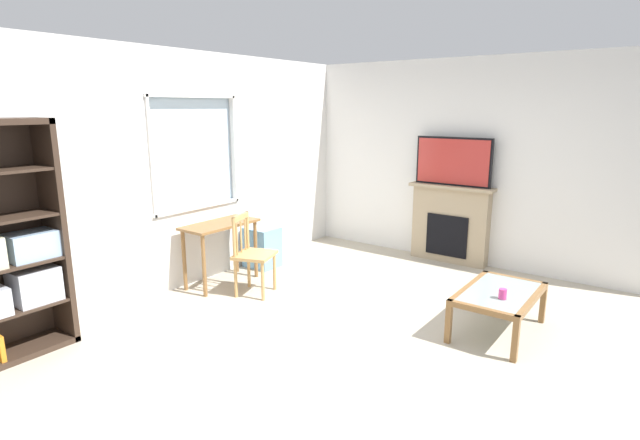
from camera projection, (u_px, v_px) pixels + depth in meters
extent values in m
cube|color=#B2A893|center=(362.00, 333.00, 4.60)|extent=(6.32, 5.77, 0.02)
cube|color=silver|center=(192.00, 245.00, 5.88)|extent=(5.32, 0.12, 0.88)
cube|color=silver|center=(181.00, 72.00, 5.43)|extent=(5.32, 0.12, 0.49)
cube|color=silver|center=(42.00, 167.00, 4.38)|extent=(2.14, 0.12, 1.30)
cube|color=silver|center=(282.00, 145.00, 6.95)|extent=(1.97, 0.12, 1.30)
cube|color=silver|center=(192.00, 153.00, 5.71)|extent=(1.21, 0.02, 1.30)
cube|color=white|center=(199.00, 207.00, 5.81)|extent=(1.27, 0.06, 0.03)
cube|color=white|center=(192.00, 96.00, 5.52)|extent=(1.27, 0.06, 0.03)
cube|color=white|center=(150.00, 157.00, 5.19)|extent=(0.03, 0.06, 1.30)
cube|color=white|center=(234.00, 150.00, 6.14)|extent=(0.03, 0.06, 1.30)
cube|color=silver|center=(473.00, 163.00, 6.43)|extent=(0.12, 4.97, 2.67)
cube|color=#38281E|center=(55.00, 232.00, 4.31)|extent=(0.05, 0.38, 1.96)
cube|color=#38281E|center=(18.00, 352.00, 4.19)|extent=(0.90, 0.38, 0.05)
cube|color=#38281E|center=(11.00, 309.00, 4.10)|extent=(0.85, 0.36, 0.02)
cube|color=#38281E|center=(5.00, 266.00, 4.02)|extent=(0.85, 0.36, 0.02)
cube|color=silver|center=(35.00, 285.00, 4.22)|extent=(0.35, 0.30, 0.29)
cube|color=#9EBCDB|center=(31.00, 245.00, 4.15)|extent=(0.38, 0.28, 0.23)
cube|color=brown|center=(220.00, 224.00, 5.72)|extent=(0.91, 0.43, 0.03)
cylinder|color=brown|center=(204.00, 266.00, 5.39)|extent=(0.04, 0.04, 0.71)
cylinder|color=brown|center=(256.00, 249.00, 6.03)|extent=(0.04, 0.04, 0.71)
cylinder|color=brown|center=(184.00, 261.00, 5.59)|extent=(0.04, 0.04, 0.71)
cylinder|color=brown|center=(236.00, 245.00, 6.22)|extent=(0.04, 0.04, 0.71)
cube|color=tan|center=(255.00, 255.00, 5.47)|extent=(0.53, 0.52, 0.04)
cylinder|color=tan|center=(263.00, 281.00, 5.31)|extent=(0.04, 0.04, 0.43)
cylinder|color=tan|center=(274.00, 272.00, 5.63)|extent=(0.04, 0.04, 0.43)
cylinder|color=tan|center=(236.00, 279.00, 5.40)|extent=(0.04, 0.04, 0.43)
cylinder|color=tan|center=(249.00, 269.00, 5.72)|extent=(0.04, 0.04, 0.43)
cylinder|color=tan|center=(234.00, 238.00, 5.30)|extent=(0.04, 0.04, 0.45)
cylinder|color=tan|center=(247.00, 231.00, 5.62)|extent=(0.04, 0.04, 0.45)
cube|color=tan|center=(240.00, 217.00, 5.42)|extent=(0.35, 0.16, 0.06)
cylinder|color=tan|center=(237.00, 239.00, 5.37)|extent=(0.02, 0.02, 0.35)
cylinder|color=tan|center=(241.00, 237.00, 5.47)|extent=(0.02, 0.02, 0.35)
cylinder|color=tan|center=(245.00, 235.00, 5.56)|extent=(0.02, 0.02, 0.35)
cube|color=#72ADDB|center=(262.00, 247.00, 6.45)|extent=(0.35, 0.40, 0.52)
cube|color=tan|center=(450.00, 225.00, 6.62)|extent=(0.18, 1.02, 1.00)
cube|color=black|center=(447.00, 236.00, 6.57)|extent=(0.03, 0.56, 0.55)
cube|color=tan|center=(452.00, 187.00, 6.49)|extent=(0.26, 1.12, 0.04)
cube|color=black|center=(453.00, 161.00, 6.41)|extent=(0.05, 1.01, 0.63)
cube|color=#B2332D|center=(452.00, 162.00, 6.39)|extent=(0.01, 0.96, 0.58)
cube|color=#8C9E99|center=(500.00, 292.00, 4.52)|extent=(0.90, 0.52, 0.02)
cube|color=brown|center=(532.00, 301.00, 4.36)|extent=(1.00, 0.05, 0.05)
cube|color=brown|center=(469.00, 287.00, 4.69)|extent=(1.00, 0.05, 0.05)
cube|color=brown|center=(482.00, 310.00, 4.15)|extent=(0.05, 0.62, 0.05)
cube|color=brown|center=(514.00, 279.00, 4.90)|extent=(0.05, 0.62, 0.05)
cube|color=brown|center=(515.00, 342.00, 4.03)|extent=(0.05, 0.05, 0.35)
cube|color=brown|center=(543.00, 305.00, 4.78)|extent=(0.05, 0.05, 0.35)
cube|color=brown|center=(448.00, 324.00, 4.36)|extent=(0.05, 0.05, 0.35)
cube|color=brown|center=(484.00, 292.00, 5.11)|extent=(0.05, 0.05, 0.35)
cylinder|color=#DB3D84|center=(503.00, 294.00, 4.33)|extent=(0.07, 0.07, 0.09)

